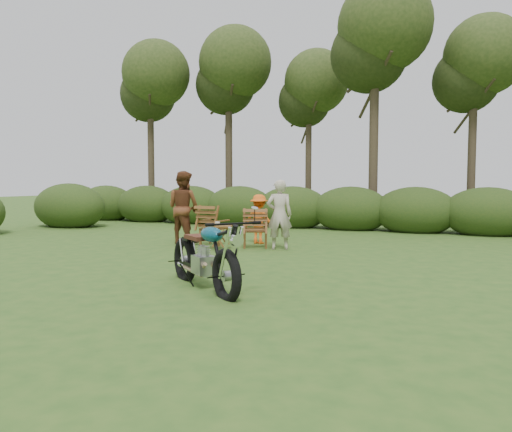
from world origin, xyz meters
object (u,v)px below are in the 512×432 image
at_px(cup, 217,223).
at_px(adult_b, 184,244).
at_px(motorcycle, 204,288).
at_px(lawn_chair_left, 214,245).
at_px(child, 259,244).
at_px(side_table, 220,238).
at_px(lawn_chair_right, 255,247).
at_px(adult_a, 279,249).

relative_size(cup, adult_b, 0.06).
distance_m(motorcycle, lawn_chair_left, 4.95).
height_order(motorcycle, child, child).
distance_m(side_table, adult_b, 1.50).
relative_size(motorcycle, lawn_chair_right, 2.31).
bearing_deg(child, lawn_chair_right, 111.25).
bearing_deg(side_table, adult_b, 156.31).
xyz_separation_m(motorcycle, side_table, (-1.73, 3.69, 0.28)).
relative_size(motorcycle, side_table, 3.84).
bearing_deg(side_table, adult_a, 25.84).
bearing_deg(adult_b, child, -147.31).
bearing_deg(side_table, child, 75.28).
bearing_deg(cup, motorcycle, -64.16).
height_order(adult_a, child, adult_a).
relative_size(lawn_chair_left, adult_a, 0.61).
height_order(motorcycle, lawn_chair_right, motorcycle).
distance_m(lawn_chair_left, side_table, 0.94).
xyz_separation_m(lawn_chair_right, child, (-0.21, 0.71, 0.00)).
bearing_deg(motorcycle, lawn_chair_right, 141.42).
relative_size(motorcycle, cup, 18.68).
height_order(side_table, adult_a, adult_a).
distance_m(side_table, adult_a, 1.38).
height_order(lawn_chair_left, adult_a, adult_a).
bearing_deg(lawn_chair_right, adult_b, -21.91).
relative_size(motorcycle, child, 1.74).
xyz_separation_m(motorcycle, child, (-1.36, 5.07, 0.00)).
distance_m(lawn_chair_right, lawn_chair_left, 1.12).
relative_size(lawn_chair_left, side_table, 1.73).
bearing_deg(side_table, lawn_chair_left, 127.43).
bearing_deg(cup, side_table, 47.14).
bearing_deg(lawn_chair_right, cup, 24.96).
relative_size(side_table, adult_a, 0.35).
distance_m(lawn_chair_right, side_table, 0.92).
relative_size(lawn_chair_right, side_table, 1.66).
relative_size(lawn_chair_left, child, 0.78).
bearing_deg(side_table, motorcycle, -64.94).
bearing_deg(lawn_chair_left, adult_b, 11.62).
bearing_deg(child, side_table, 79.73).
bearing_deg(adult_b, lawn_chair_right, -169.67).
xyz_separation_m(adult_b, child, (1.71, 0.78, 0.00)).
bearing_deg(adult_a, lawn_chair_left, -27.71).
xyz_separation_m(adult_a, child, (-0.85, 0.79, 0.00)).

